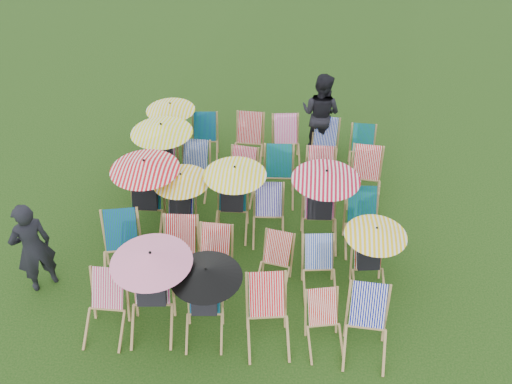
# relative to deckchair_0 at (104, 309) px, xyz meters

# --- Properties ---
(ground) EXTENTS (100.00, 100.00, 0.00)m
(ground) POSITION_rel_deckchair_0_xyz_m (2.00, 2.30, -0.47)
(ground) COLOR #11330B
(ground) RESTS_ON ground
(deckchair_0) EXTENTS (0.62, 0.87, 0.93)m
(deckchair_0) POSITION_rel_deckchair_0_xyz_m (0.00, 0.00, 0.00)
(deckchair_0) COLOR #A4824C
(deckchair_0) RESTS_ON ground
(deckchair_1) EXTENTS (1.20, 1.28, 1.43)m
(deckchair_1) POSITION_rel_deckchair_0_xyz_m (0.70, 0.19, 0.29)
(deckchair_1) COLOR #A4824C
(deckchair_1) RESTS_ON ground
(deckchair_2) EXTENTS (1.06, 1.13, 1.26)m
(deckchair_2) POSITION_rel_deckchair_0_xyz_m (1.51, 0.12, 0.20)
(deckchair_2) COLOR #A4824C
(deckchair_2) RESTS_ON ground
(deckchair_3) EXTENTS (0.79, 1.00, 1.00)m
(deckchair_3) POSITION_rel_deckchair_0_xyz_m (2.46, 0.04, 0.03)
(deckchair_3) COLOR #A4824C
(deckchair_3) RESTS_ON ground
(deckchair_4) EXTENTS (0.68, 0.85, 0.82)m
(deckchair_4) POSITION_rel_deckchair_0_xyz_m (3.31, 0.04, -0.06)
(deckchair_4) COLOR #A4824C
(deckchair_4) RESTS_ON ground
(deckchair_5) EXTENTS (0.70, 0.94, 0.98)m
(deckchair_5) POSITION_rel_deckchair_0_xyz_m (3.91, -0.01, 0.02)
(deckchair_5) COLOR #A4824C
(deckchair_5) RESTS_ON ground
(deckchair_6) EXTENTS (0.85, 1.06, 1.02)m
(deckchair_6) POSITION_rel_deckchair_0_xyz_m (-0.07, 1.21, 0.04)
(deckchair_6) COLOR #A4824C
(deckchair_6) RESTS_ON ground
(deckchair_7) EXTENTS (0.68, 0.92, 0.97)m
(deckchair_7) POSITION_rel_deckchair_0_xyz_m (0.89, 1.24, 0.02)
(deckchair_7) COLOR #A4824C
(deckchair_7) RESTS_ON ground
(deckchair_8) EXTENTS (0.63, 0.86, 0.91)m
(deckchair_8) POSITION_rel_deckchair_0_xyz_m (1.48, 1.15, -0.01)
(deckchair_8) COLOR #A4824C
(deckchair_8) RESTS_ON ground
(deckchair_9) EXTENTS (0.67, 0.84, 0.82)m
(deckchair_9) POSITION_rel_deckchair_0_xyz_m (2.49, 1.22, -0.06)
(deckchair_9) COLOR #A4824C
(deckchair_9) RESTS_ON ground
(deckchair_10) EXTENTS (0.66, 0.85, 0.86)m
(deckchair_10) POSITION_rel_deckchair_0_xyz_m (3.23, 1.14, -0.04)
(deckchair_10) COLOR #A4824C
(deckchair_10) RESTS_ON ground
(deckchair_11) EXTENTS (1.00, 1.07, 1.18)m
(deckchair_11) POSITION_rel_deckchair_0_xyz_m (4.04, 1.30, 0.16)
(deckchair_11) COLOR #A4824C
(deckchair_11) RESTS_ON ground
(deckchair_12) EXTENTS (1.22, 1.28, 1.45)m
(deckchair_12) POSITION_rel_deckchair_0_xyz_m (0.08, 2.35, 0.30)
(deckchair_12) COLOR #A4824C
(deckchair_12) RESTS_ON ground
(deckchair_13) EXTENTS (1.02, 1.07, 1.22)m
(deckchair_13) POSITION_rel_deckchair_0_xyz_m (0.71, 2.34, 0.18)
(deckchair_13) COLOR #A4824C
(deckchair_13) RESTS_ON ground
(deckchair_14) EXTENTS (1.12, 1.17, 1.32)m
(deckchair_14) POSITION_rel_deckchair_0_xyz_m (1.64, 2.48, 0.23)
(deckchair_14) COLOR #A4824C
(deckchair_14) RESTS_ON ground
(deckchair_15) EXTENTS (0.65, 0.87, 0.90)m
(deckchair_15) POSITION_rel_deckchair_0_xyz_m (2.31, 2.34, -0.01)
(deckchair_15) COLOR #A4824C
(deckchair_15) RESTS_ON ground
(deckchair_16) EXTENTS (1.19, 1.25, 1.41)m
(deckchair_16) POSITION_rel_deckchair_0_xyz_m (3.23, 2.39, 0.28)
(deckchair_16) COLOR #A4824C
(deckchair_16) RESTS_ON ground
(deckchair_17) EXTENTS (0.69, 0.93, 0.97)m
(deckchair_17) POSITION_rel_deckchair_0_xyz_m (3.97, 2.27, 0.02)
(deckchair_17) COLOR #A4824C
(deckchair_17) RESTS_ON ground
(deckchair_18) EXTENTS (1.19, 1.25, 1.41)m
(deckchair_18) POSITION_rel_deckchair_0_xyz_m (0.10, 3.57, 0.28)
(deckchair_18) COLOR #A4824C
(deckchair_18) RESTS_ON ground
(deckchair_19) EXTENTS (0.65, 0.88, 0.94)m
(deckchair_19) POSITION_rel_deckchair_0_xyz_m (0.73, 3.52, 0.00)
(deckchair_19) COLOR #A4824C
(deckchair_19) RESTS_ON ground
(deckchair_20) EXTENTS (0.69, 0.89, 0.90)m
(deckchair_20) POSITION_rel_deckchair_0_xyz_m (1.68, 3.44, -0.02)
(deckchair_20) COLOR #A4824C
(deckchair_20) RESTS_ON ground
(deckchair_21) EXTENTS (0.69, 0.92, 0.96)m
(deckchair_21) POSITION_rel_deckchair_0_xyz_m (2.42, 3.47, 0.01)
(deckchair_21) COLOR #A4824C
(deckchair_21) RESTS_ON ground
(deckchair_22) EXTENTS (0.64, 0.88, 0.94)m
(deckchair_22) POSITION_rel_deckchair_0_xyz_m (3.23, 3.51, 0.00)
(deckchair_22) COLOR #A4824C
(deckchair_22) RESTS_ON ground
(deckchair_23) EXTENTS (0.71, 0.94, 0.97)m
(deckchair_23) POSITION_rel_deckchair_0_xyz_m (4.10, 3.57, 0.02)
(deckchair_23) COLOR #A4824C
(deckchair_23) RESTS_ON ground
(deckchair_24) EXTENTS (1.02, 1.11, 1.21)m
(deckchair_24) POSITION_rel_deckchair_0_xyz_m (0.05, 4.70, 0.17)
(deckchair_24) COLOR #A4824C
(deckchair_24) RESTS_ON ground
(deckchair_25) EXTENTS (0.67, 0.88, 0.90)m
(deckchair_25) POSITION_rel_deckchair_0_xyz_m (0.77, 4.64, -0.02)
(deckchair_25) COLOR #A4824C
(deckchair_25) RESTS_ON ground
(deckchair_26) EXTENTS (0.66, 0.91, 0.96)m
(deckchair_26) POSITION_rel_deckchair_0_xyz_m (1.71, 4.61, 0.02)
(deckchair_26) COLOR #A4824C
(deckchair_26) RESTS_ON ground
(deckchair_27) EXTENTS (0.71, 0.92, 0.92)m
(deckchair_27) POSITION_rel_deckchair_0_xyz_m (2.51, 4.69, -0.00)
(deckchair_27) COLOR #A4824C
(deckchair_27) RESTS_ON ground
(deckchair_28) EXTENTS (0.68, 0.89, 0.92)m
(deckchair_28) POSITION_rel_deckchair_0_xyz_m (3.31, 4.64, -0.01)
(deckchair_28) COLOR #A4824C
(deckchair_28) RESTS_ON ground
(deckchair_29) EXTENTS (0.58, 0.80, 0.85)m
(deckchair_29) POSITION_rel_deckchair_0_xyz_m (4.10, 4.58, -0.04)
(deckchair_29) COLOR #A4824C
(deckchair_29) RESTS_ON ground
(person_left) EXTENTS (0.74, 0.73, 1.73)m
(person_left) POSITION_rel_deckchair_0_xyz_m (-1.34, 0.79, 0.40)
(person_left) COLOR black
(person_left) RESTS_ON ground
(person_rear) EXTENTS (1.10, 1.01, 1.83)m
(person_rear) POSITION_rel_deckchair_0_xyz_m (3.20, 5.17, 0.45)
(person_rear) COLOR black
(person_rear) RESTS_ON ground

